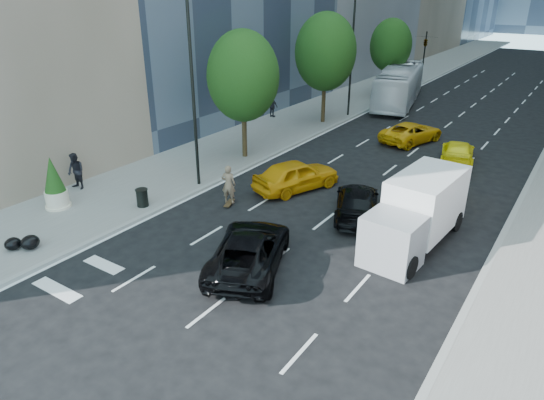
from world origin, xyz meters
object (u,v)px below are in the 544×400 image
Objects in this scene: trash_can at (142,198)px; planter_shrub at (54,184)px; skateboarder at (229,187)px; box_truck at (417,212)px; city_bus at (399,85)px; black_sedan_mercedes at (357,202)px; black_sedan_lincoln at (249,250)px.

planter_shrub is (-3.21, -2.33, 0.78)m from trash_can.
skateboarder is 0.76× the size of planter_shrub.
trash_can is (-11.83, -3.88, -0.88)m from box_truck.
city_bus reaches higher than planter_shrub.
black_sedan_mercedes is at bearing -86.31° from city_bus.
planter_shrub is at bearing 17.33° from skateboarder.
skateboarder reaches higher than trash_can.
skateboarder reaches higher than black_sedan_mercedes.
box_truck is at bearing 137.24° from black_sedan_mercedes.
black_sedan_mercedes is at bearing 31.38° from planter_shrub.
city_bus reaches higher than black_sedan_lincoln.
black_sedan_mercedes is 10.07m from trash_can.
black_sedan_mercedes is at bearing 29.56° from trash_can.
trash_can is 4.04m from planter_shrub.
black_sedan_lincoln is 2.12× the size of planter_shrub.
city_bus is at bearing 116.62° from box_truck.
black_sedan_lincoln is 6.51m from black_sedan_mercedes.
planter_shrub is (-10.52, -0.95, 0.60)m from black_sedan_lincoln.
black_sedan_lincoln is 0.88× the size of box_truck.
black_sedan_mercedes is 24.22m from city_bus.
box_truck is (8.68, 1.27, 0.48)m from skateboarder.
city_bus is 4.78× the size of planter_shrub.
planter_shrub reaches higher than black_sedan_mercedes.
black_sedan_lincoln is 6.51× the size of trash_can.
skateboarder is at bearing -67.01° from black_sedan_lincoln.
black_sedan_mercedes is 5.80× the size of trash_can.
skateboarder is 0.31× the size of box_truck.
black_sedan_mercedes is at bearing -126.00° from black_sedan_lincoln.
trash_can is (-8.76, -4.97, -0.13)m from black_sedan_mercedes.
skateboarder is 25.63m from city_bus.
trash_can is at bearing 35.99° from planter_shrub.
box_truck is (4.52, 5.27, 0.70)m from black_sedan_lincoln.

